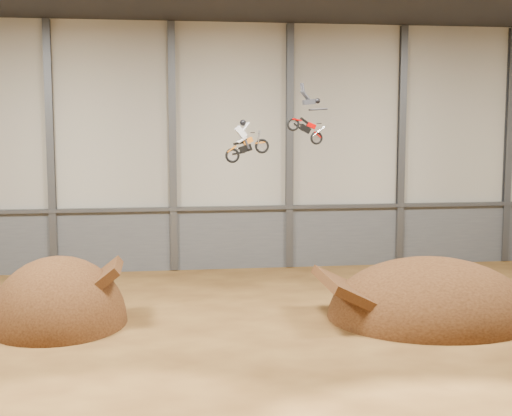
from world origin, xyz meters
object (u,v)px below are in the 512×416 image
at_px(fmx_rider_a, 249,137).
at_px(fmx_rider_b, 302,113).
at_px(takeoff_ramp, 59,324).
at_px(landing_ramp, 430,317).

bearing_deg(fmx_rider_a, fmx_rider_b, -37.56).
height_order(fmx_rider_a, fmx_rider_b, fmx_rider_b).
relative_size(takeoff_ramp, fmx_rider_b, 2.75).
bearing_deg(fmx_rider_a, landing_ramp, -29.89).
xyz_separation_m(landing_ramp, fmx_rider_a, (-7.53, 3.26, 7.77)).
bearing_deg(fmx_rider_b, landing_ramp, -26.75).
bearing_deg(landing_ramp, takeoff_ramp, 175.83).
bearing_deg(landing_ramp, fmx_rider_a, 156.57).
relative_size(takeoff_ramp, fmx_rider_a, 3.15).
distance_m(landing_ramp, fmx_rider_a, 11.30).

